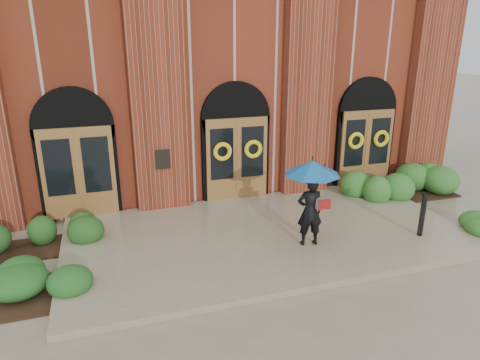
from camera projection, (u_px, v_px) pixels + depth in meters
name	position (u px, v px, depth m)	size (l,w,h in m)	color
ground	(269.00, 239.00, 10.90)	(90.00, 90.00, 0.00)	gray
landing	(267.00, 234.00, 11.01)	(10.00, 5.30, 0.15)	gray
church_building	(193.00, 72.00, 17.70)	(16.20, 12.53, 7.00)	maroon
man_with_umbrella	(311.00, 187.00, 9.87)	(1.48, 1.48, 2.09)	black
metal_post	(423.00, 214.00, 10.58)	(0.20, 0.20, 1.13)	black
hedge_wall_left	(28.00, 237.00, 10.23)	(2.69, 1.08, 0.69)	#1F4717
hedge_wall_right	(400.00, 183.00, 13.80)	(3.33, 1.33, 0.86)	#2A6022
hedge_front_left	(48.00, 281.00, 8.51)	(1.58, 1.36, 0.56)	#1D4E1A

